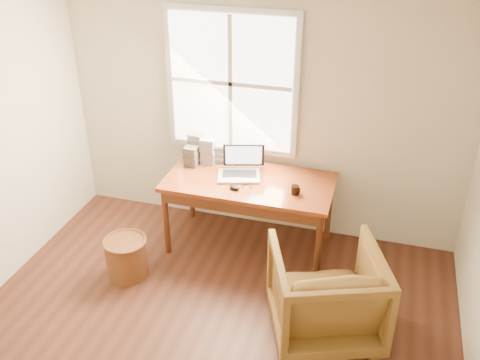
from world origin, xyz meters
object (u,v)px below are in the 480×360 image
object	(u,v)px
wicker_stool	(127,258)
laptop	(239,165)
cd_stack_a	(208,151)
armchair	(326,293)
coffee_mug	(295,190)
desk	(249,182)

from	to	relation	value
wicker_stool	laptop	size ratio (longest dim) A/B	1.01
laptop	cd_stack_a	xyz separation A→B (m)	(-0.38, 0.20, 0.00)
armchair	coffee_mug	distance (m)	1.03
coffee_mug	desk	bearing A→B (deg)	152.94
armchair	laptop	world-z (taller)	laptop
laptop	wicker_stool	bearing A→B (deg)	-152.65
cd_stack_a	laptop	bearing A→B (deg)	-28.06
wicker_stool	coffee_mug	world-z (taller)	coffee_mug
armchair	wicker_stool	bearing A→B (deg)	-27.11
laptop	coffee_mug	xyz separation A→B (m)	(0.58, -0.16, -0.09)
wicker_stool	coffee_mug	xyz separation A→B (m)	(1.43, 0.64, 0.60)
wicker_stool	desk	bearing A→B (deg)	38.69
armchair	coffee_mug	size ratio (longest dim) A/B	10.51
laptop	coffee_mug	distance (m)	0.61
coffee_mug	cd_stack_a	bearing A→B (deg)	148.06
desk	laptop	size ratio (longest dim) A/B	4.27
laptop	coffee_mug	bearing A→B (deg)	-31.23
desk	laptop	xyz separation A→B (m)	(-0.11, 0.03, 0.15)
armchair	cd_stack_a	distance (m)	1.90
armchair	laptop	bearing A→B (deg)	-65.66
wicker_stool	coffee_mug	distance (m)	1.68
wicker_stool	laptop	bearing A→B (deg)	43.27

